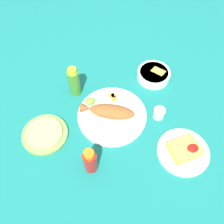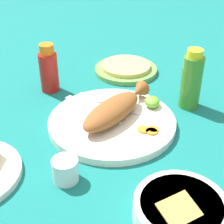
# 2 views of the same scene
# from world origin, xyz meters

# --- Properties ---
(ground_plane) EXTENTS (4.00, 4.00, 0.00)m
(ground_plane) POSITION_xyz_m (0.00, 0.00, 0.00)
(ground_plane) COLOR #146B66
(main_plate) EXTENTS (0.31, 0.31, 0.02)m
(main_plate) POSITION_xyz_m (0.00, 0.00, 0.01)
(main_plate) COLOR silver
(main_plate) RESTS_ON ground_plane
(fried_fish) EXTENTS (0.23, 0.17, 0.05)m
(fried_fish) POSITION_xyz_m (-0.01, 0.01, 0.04)
(fried_fish) COLOR brown
(fried_fish) RESTS_ON main_plate
(fork_near) EXTENTS (0.12, 0.16, 0.00)m
(fork_near) POSITION_xyz_m (-0.05, -0.06, 0.02)
(fork_near) COLOR silver
(fork_near) RESTS_ON main_plate
(fork_far) EXTENTS (0.10, 0.17, 0.00)m
(fork_far) POSITION_xyz_m (-0.07, -0.03, 0.02)
(fork_far) COLOR silver
(fork_far) RESTS_ON main_plate
(carrot_slice_near) EXTENTS (0.03, 0.03, 0.00)m
(carrot_slice_near) POSITION_xyz_m (0.04, 0.08, 0.02)
(carrot_slice_near) COLOR orange
(carrot_slice_near) RESTS_ON main_plate
(carrot_slice_mid) EXTENTS (0.02, 0.02, 0.00)m
(carrot_slice_mid) POSITION_xyz_m (0.04, 0.10, 0.02)
(carrot_slice_mid) COLOR orange
(carrot_slice_mid) RESTS_ON main_plate
(carrot_slice_far) EXTENTS (0.03, 0.03, 0.00)m
(carrot_slice_far) POSITION_xyz_m (0.05, 0.09, 0.02)
(carrot_slice_far) COLOR orange
(carrot_slice_far) RESTS_ON main_plate
(lime_wedge_main) EXTENTS (0.05, 0.04, 0.02)m
(lime_wedge_main) POSITION_xyz_m (-0.07, 0.10, 0.03)
(lime_wedge_main) COLOR #6BB233
(lime_wedge_main) RESTS_ON main_plate
(hot_sauce_bottle_red) EXTENTS (0.05, 0.05, 0.14)m
(hot_sauce_bottle_red) POSITION_xyz_m (-0.16, -0.19, 0.06)
(hot_sauce_bottle_red) COLOR #B21914
(hot_sauce_bottle_red) RESTS_ON ground_plane
(hot_sauce_bottle_green) EXTENTS (0.05, 0.05, 0.16)m
(hot_sauce_bottle_green) POSITION_xyz_m (-0.11, 0.19, 0.08)
(hot_sauce_bottle_green) COLOR #3D8428
(hot_sauce_bottle_green) RESTS_ON ground_plane
(salt_cup) EXTENTS (0.05, 0.05, 0.05)m
(salt_cup) POSITION_xyz_m (0.19, -0.07, 0.02)
(salt_cup) COLOR silver
(salt_cup) RESTS_ON ground_plane
(side_plate_fries) EXTENTS (0.21, 0.21, 0.01)m
(side_plate_fries) POSITION_xyz_m (0.20, -0.27, 0.01)
(side_plate_fries) COLOR silver
(side_plate_fries) RESTS_ON ground_plane
(fries_pile) EXTENTS (0.12, 0.10, 0.04)m
(fries_pile) POSITION_xyz_m (0.20, -0.27, 0.03)
(fries_pile) COLOR gold
(fries_pile) RESTS_ON side_plate_fries
(guacamole_bowl) EXTENTS (0.16, 0.16, 0.05)m
(guacamole_bowl) POSITION_xyz_m (0.28, 0.14, 0.02)
(guacamole_bowl) COLOR white
(guacamole_bowl) RESTS_ON ground_plane
(tortilla_plate) EXTENTS (0.20, 0.20, 0.01)m
(tortilla_plate) POSITION_xyz_m (-0.30, 0.02, 0.01)
(tortilla_plate) COLOR #6B9E4C
(tortilla_plate) RESTS_ON ground_plane
(tortilla_stack) EXTENTS (0.15, 0.15, 0.01)m
(tortilla_stack) POSITION_xyz_m (-0.30, 0.02, 0.02)
(tortilla_stack) COLOR #E0C666
(tortilla_stack) RESTS_ON tortilla_plate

